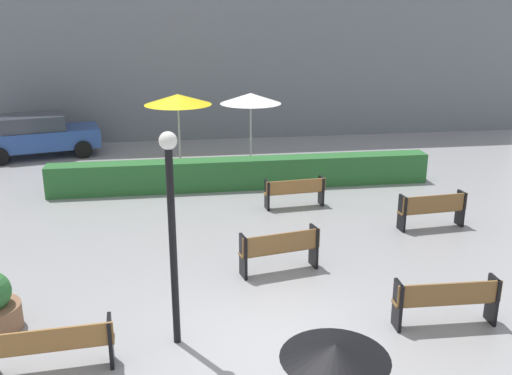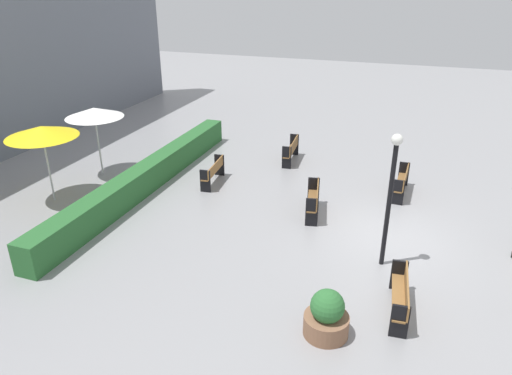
# 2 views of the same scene
# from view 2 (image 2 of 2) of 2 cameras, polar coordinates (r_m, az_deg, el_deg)

# --- Properties ---
(ground_plane) EXTENTS (60.00, 60.00, 0.00)m
(ground_plane) POSITION_cam_2_polar(r_m,az_deg,el_deg) (14.28, 15.86, -5.74)
(ground_plane) COLOR gray
(bench_far_right) EXTENTS (1.75, 0.50, 0.90)m
(bench_far_right) POSITION_cam_2_polar(r_m,az_deg,el_deg) (19.09, 4.32, 4.65)
(bench_far_right) COLOR brown
(bench_far_right) RESTS_ON ground
(bench_back_row) EXTENTS (1.72, 0.52, 0.82)m
(bench_back_row) POSITION_cam_2_polar(r_m,az_deg,el_deg) (17.06, -5.15, 2.02)
(bench_back_row) COLOR olive
(bench_back_row) RESTS_ON ground
(bench_near_left) EXTENTS (1.85, 0.51, 0.80)m
(bench_near_left) POSITION_cam_2_polar(r_m,az_deg,el_deg) (11.17, 17.13, -12.20)
(bench_near_left) COLOR olive
(bench_near_left) RESTS_ON ground
(bench_near_right) EXTENTS (1.84, 0.42, 0.87)m
(bench_near_right) POSITION_cam_2_polar(r_m,az_deg,el_deg) (16.86, 17.27, 0.80)
(bench_near_right) COLOR brown
(bench_near_right) RESTS_ON ground
(bench_mid_center) EXTENTS (1.73, 0.68, 0.91)m
(bench_mid_center) POSITION_cam_2_polar(r_m,az_deg,el_deg) (14.87, 7.02, -1.34)
(bench_mid_center) COLOR brown
(bench_mid_center) RESTS_ON ground
(planter_pot) EXTENTS (0.96, 0.96, 1.07)m
(planter_pot) POSITION_cam_2_polar(r_m,az_deg,el_deg) (10.26, 8.52, -15.10)
(planter_pot) COLOR brown
(planter_pot) RESTS_ON ground
(lamp_post) EXTENTS (0.28, 0.28, 3.56)m
(lamp_post) POSITION_cam_2_polar(r_m,az_deg,el_deg) (11.96, 15.98, 0.07)
(lamp_post) COLOR black
(lamp_post) RESTS_ON ground
(patio_umbrella_yellow) EXTENTS (2.25, 2.25, 2.57)m
(patio_umbrella_yellow) POSITION_cam_2_polar(r_m,az_deg,el_deg) (16.51, -24.46, 6.15)
(patio_umbrella_yellow) COLOR silver
(patio_umbrella_yellow) RESTS_ON ground
(patio_umbrella_white) EXTENTS (2.07, 2.07, 2.58)m
(patio_umbrella_white) POSITION_cam_2_polar(r_m,az_deg,el_deg) (18.14, -18.94, 8.53)
(patio_umbrella_white) COLOR silver
(patio_umbrella_white) RESTS_ON ground
(hedge_strip) EXTENTS (11.61, 0.70, 0.92)m
(hedge_strip) POSITION_cam_2_polar(r_m,az_deg,el_deg) (17.02, -12.99, 1.32)
(hedge_strip) COLOR #28602D
(hedge_strip) RESTS_ON ground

